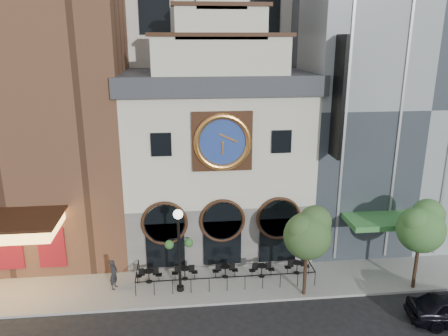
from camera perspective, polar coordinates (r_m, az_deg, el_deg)
name	(u,v)px	position (r m, az deg, el deg)	size (l,w,h in m)	color
ground	(230,305)	(25.80, 0.73, -17.42)	(120.00, 120.00, 0.00)	black
sidewalk	(225,280)	(27.85, 0.10, -14.44)	(44.00, 5.00, 0.15)	gray
clock_building	(216,155)	(30.18, -1.00, 1.72)	(12.60, 8.78, 18.65)	#605E5B
theater_building	(20,67)	(32.92, -25.13, 11.89)	(14.00, 15.60, 25.00)	brown
retail_building	(387,98)	(35.16, 20.47, 8.55)	(14.00, 14.40, 20.00)	gray
cafe_railing	(225,273)	(27.58, 0.10, -13.50)	(10.60, 2.60, 0.90)	black
bistro_0	(149,275)	(27.68, -9.79, -13.63)	(1.58, 0.68, 0.90)	black
bistro_1	(185,272)	(27.69, -5.15, -13.42)	(1.58, 0.68, 0.90)	black
bistro_2	(225,270)	(27.79, 0.16, -13.23)	(1.58, 0.68, 0.90)	black
bistro_3	(262,270)	(27.96, 4.94, -13.09)	(1.58, 0.68, 0.90)	black
bistro_4	(297,267)	(28.58, 9.52, -12.57)	(1.58, 0.68, 0.90)	black
pedestrian	(114,274)	(27.27, -14.21, -13.32)	(0.67, 0.44, 1.83)	black
lamppost	(179,241)	(25.34, -5.92, -9.53)	(1.63, 0.63, 5.12)	black
tree_left	(308,232)	(25.03, 10.93, -8.22)	(2.77, 2.66, 5.33)	#382619
tree_right	(422,225)	(27.65, 24.42, -6.84)	(2.82, 2.72, 5.44)	#382619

